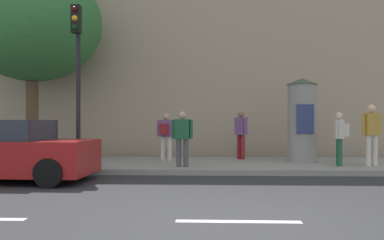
{
  "coord_description": "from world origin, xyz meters",
  "views": [
    {
      "loc": [
        -0.42,
        -6.07,
        1.46
      ],
      "look_at": [
        -0.75,
        2.0,
        1.46
      ],
      "focal_mm": 39.58,
      "sensor_mm": 36.0,
      "label": 1
    }
  ],
  "objects_px": {
    "traffic_light": "(77,59)",
    "pedestrian_with_backpack": "(340,134)",
    "pedestrian_tallest": "(372,129)",
    "pedestrian_near_pole": "(241,131)",
    "pedestrian_in_light_jacket": "(182,135)",
    "poster_column": "(302,119)",
    "street_tree": "(32,23)",
    "parked_car_silver": "(3,151)",
    "pedestrian_in_red_top": "(166,132)"
  },
  "relations": [
    {
      "from": "pedestrian_in_light_jacket",
      "to": "poster_column",
      "type": "bearing_deg",
      "value": 24.64
    },
    {
      "from": "street_tree",
      "to": "parked_car_silver",
      "type": "relative_size",
      "value": 1.55
    },
    {
      "from": "street_tree",
      "to": "pedestrian_in_red_top",
      "type": "bearing_deg",
      "value": -1.87
    },
    {
      "from": "pedestrian_tallest",
      "to": "poster_column",
      "type": "bearing_deg",
      "value": 143.63
    },
    {
      "from": "parked_car_silver",
      "to": "street_tree",
      "type": "bearing_deg",
      "value": 103.92
    },
    {
      "from": "traffic_light",
      "to": "poster_column",
      "type": "distance_m",
      "value": 7.04
    },
    {
      "from": "traffic_light",
      "to": "poster_column",
      "type": "relative_size",
      "value": 1.67
    },
    {
      "from": "pedestrian_in_light_jacket",
      "to": "pedestrian_near_pole",
      "type": "distance_m",
      "value": 3.0
    },
    {
      "from": "pedestrian_with_backpack",
      "to": "pedestrian_near_pole",
      "type": "distance_m",
      "value": 3.3
    },
    {
      "from": "traffic_light",
      "to": "pedestrian_with_backpack",
      "type": "distance_m",
      "value": 7.66
    },
    {
      "from": "pedestrian_tallest",
      "to": "street_tree",
      "type": "bearing_deg",
      "value": 171.28
    },
    {
      "from": "pedestrian_tallest",
      "to": "pedestrian_in_red_top",
      "type": "bearing_deg",
      "value": 166.33
    },
    {
      "from": "pedestrian_tallest",
      "to": "pedestrian_in_light_jacket",
      "type": "xyz_separation_m",
      "value": [
        -5.37,
        -0.44,
        -0.15
      ]
    },
    {
      "from": "poster_column",
      "to": "pedestrian_in_light_jacket",
      "type": "distance_m",
      "value": 4.07
    },
    {
      "from": "street_tree",
      "to": "pedestrian_near_pole",
      "type": "relative_size",
      "value": 4.0
    },
    {
      "from": "poster_column",
      "to": "pedestrian_with_backpack",
      "type": "height_order",
      "value": "poster_column"
    },
    {
      "from": "traffic_light",
      "to": "pedestrian_in_light_jacket",
      "type": "relative_size",
      "value": 2.86
    },
    {
      "from": "traffic_light",
      "to": "poster_column",
      "type": "height_order",
      "value": "traffic_light"
    },
    {
      "from": "pedestrian_tallest",
      "to": "pedestrian_near_pole",
      "type": "xyz_separation_m",
      "value": [
        -3.56,
        1.95,
        -0.1
      ]
    },
    {
      "from": "parked_car_silver",
      "to": "traffic_light",
      "type": "bearing_deg",
      "value": 47.49
    },
    {
      "from": "traffic_light",
      "to": "street_tree",
      "type": "height_order",
      "value": "street_tree"
    },
    {
      "from": "pedestrian_in_red_top",
      "to": "parked_car_silver",
      "type": "relative_size",
      "value": 0.36
    },
    {
      "from": "poster_column",
      "to": "pedestrian_near_pole",
      "type": "relative_size",
      "value": 1.63
    },
    {
      "from": "street_tree",
      "to": "traffic_light",
      "type": "bearing_deg",
      "value": -47.42
    },
    {
      "from": "poster_column",
      "to": "pedestrian_with_backpack",
      "type": "xyz_separation_m",
      "value": [
        0.82,
        -1.21,
        -0.43
      ]
    },
    {
      "from": "poster_column",
      "to": "pedestrian_in_light_jacket",
      "type": "relative_size",
      "value": 1.71
    },
    {
      "from": "street_tree",
      "to": "pedestrian_with_backpack",
      "type": "distance_m",
      "value": 10.4
    },
    {
      "from": "pedestrian_in_red_top",
      "to": "pedestrian_in_light_jacket",
      "type": "height_order",
      "value": "pedestrian_in_light_jacket"
    },
    {
      "from": "pedestrian_in_light_jacket",
      "to": "parked_car_silver",
      "type": "distance_m",
      "value": 4.58
    },
    {
      "from": "street_tree",
      "to": "pedestrian_near_pole",
      "type": "distance_m",
      "value": 7.82
    },
    {
      "from": "pedestrian_with_backpack",
      "to": "parked_car_silver",
      "type": "distance_m",
      "value": 8.97
    },
    {
      "from": "pedestrian_in_red_top",
      "to": "pedestrian_in_light_jacket",
      "type": "distance_m",
      "value": 2.01
    },
    {
      "from": "traffic_light",
      "to": "parked_car_silver",
      "type": "relative_size",
      "value": 1.05
    },
    {
      "from": "traffic_light",
      "to": "pedestrian_with_backpack",
      "type": "bearing_deg",
      "value": 7.25
    },
    {
      "from": "traffic_light",
      "to": "pedestrian_in_red_top",
      "type": "xyz_separation_m",
      "value": [
        2.18,
        2.36,
        -2.04
      ]
    },
    {
      "from": "pedestrian_tallest",
      "to": "parked_car_silver",
      "type": "xyz_separation_m",
      "value": [
        -9.52,
        -2.34,
        -0.48
      ]
    },
    {
      "from": "street_tree",
      "to": "pedestrian_with_backpack",
      "type": "xyz_separation_m",
      "value": [
        9.62,
        -1.57,
        -3.62
      ]
    },
    {
      "from": "traffic_light",
      "to": "pedestrian_in_red_top",
      "type": "distance_m",
      "value": 3.8
    },
    {
      "from": "pedestrian_in_red_top",
      "to": "pedestrian_in_light_jacket",
      "type": "xyz_separation_m",
      "value": [
        0.65,
        -1.9,
        -0.02
      ]
    },
    {
      "from": "pedestrian_with_backpack",
      "to": "street_tree",
      "type": "bearing_deg",
      "value": 170.71
    },
    {
      "from": "poster_column",
      "to": "traffic_light",
      "type": "bearing_deg",
      "value": -161.78
    },
    {
      "from": "pedestrian_with_backpack",
      "to": "pedestrian_near_pole",
      "type": "xyz_separation_m",
      "value": [
        -2.68,
        1.91,
        0.04
      ]
    },
    {
      "from": "traffic_light",
      "to": "pedestrian_with_backpack",
      "type": "relative_size",
      "value": 2.87
    },
    {
      "from": "traffic_light",
      "to": "pedestrian_in_red_top",
      "type": "relative_size",
      "value": 2.89
    },
    {
      "from": "pedestrian_in_light_jacket",
      "to": "parked_car_silver",
      "type": "height_order",
      "value": "pedestrian_in_light_jacket"
    },
    {
      "from": "traffic_light",
      "to": "pedestrian_near_pole",
      "type": "height_order",
      "value": "traffic_light"
    },
    {
      "from": "pedestrian_tallest",
      "to": "pedestrian_with_backpack",
      "type": "xyz_separation_m",
      "value": [
        -0.88,
        0.04,
        -0.14
      ]
    },
    {
      "from": "poster_column",
      "to": "pedestrian_in_light_jacket",
      "type": "bearing_deg",
      "value": -155.36
    },
    {
      "from": "street_tree",
      "to": "pedestrian_tallest",
      "type": "distance_m",
      "value": 11.18
    },
    {
      "from": "traffic_light",
      "to": "parked_car_silver",
      "type": "xyz_separation_m",
      "value": [
        -1.32,
        -1.44,
        -2.39
      ]
    }
  ]
}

